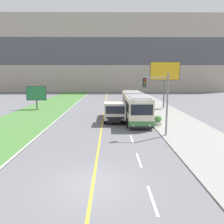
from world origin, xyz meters
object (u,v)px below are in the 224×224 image
Objects in this scene: dump_truck at (115,111)px; traffic_light_mast at (160,97)px; planter_round_near at (158,121)px; city_bus at (135,106)px; billboard_small at (36,94)px; billboard_large at (165,73)px; planter_round_second at (152,113)px.

dump_truck is 7.68m from traffic_light_mast.
planter_round_near is at bearing 78.49° from traffic_light_mast.
city_bus is 2.97m from dump_truck.
traffic_light_mast is (3.83, -6.23, 2.35)m from dump_truck.
planter_round_near is (0.82, 4.02, -3.04)m from traffic_light_mast.
billboard_large is at bearing 3.38° from billboard_small.
billboard_large is 10.16m from planter_round_second.
billboard_small is (-20.66, -1.22, -3.30)m from billboard_large.
city_bus is 2.17× the size of traffic_light_mast.
planter_round_near is at bearing -60.28° from city_bus.
planter_round_near is (2.12, -3.71, -1.08)m from city_bus.
billboard_large is at bearing 57.46° from city_bus.
dump_truck is 5.64m from planter_round_second.
city_bus is 16.83m from billboard_small.
city_bus is at bearing -122.54° from billboard_large.
dump_truck is 14.32m from billboard_large.
billboard_small is at bearing 145.40° from planter_round_near.
billboard_small is (-14.80, 7.96, 0.85)m from city_bus.
dump_truck is 0.93× the size of billboard_large.
billboard_small is 20.65m from planter_round_near.
planter_round_second is (1.08, 8.92, -3.03)m from traffic_light_mast.
dump_truck is 5.19m from planter_round_near.
billboard_large reaches higher than billboard_small.
planter_round_near is (-3.74, -12.89, -5.23)m from billboard_large.
billboard_large reaches higher than dump_truck.
traffic_light_mast reaches higher than planter_round_second.
dump_truck is at bearing -37.64° from billboard_small.
city_bus reaches higher than planter_round_second.
traffic_light_mast is 9.49m from planter_round_second.
billboard_large is at bearing 66.47° from planter_round_second.
traffic_light_mast is 5.10m from planter_round_near.
billboard_small is at bearing 151.72° from city_bus.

